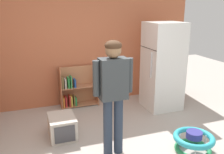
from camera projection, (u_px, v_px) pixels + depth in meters
name	position (u px, v px, depth m)	size (l,w,h in m)	color
back_wall	(77.00, 42.00, 5.20)	(5.20, 0.06, 2.70)	#C16642
refrigerator	(163.00, 66.00, 5.07)	(0.73, 0.68, 1.78)	white
bookshelf	(76.00, 89.00, 5.28)	(0.80, 0.28, 0.85)	#B5734E
standing_person	(113.00, 88.00, 3.38)	(0.57, 0.23, 1.66)	#2C394D
baby_walker	(193.00, 142.00, 3.66)	(0.60, 0.60, 0.32)	#27884F
pet_carrier	(62.00, 127.00, 4.07)	(0.42, 0.55, 0.36)	beige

